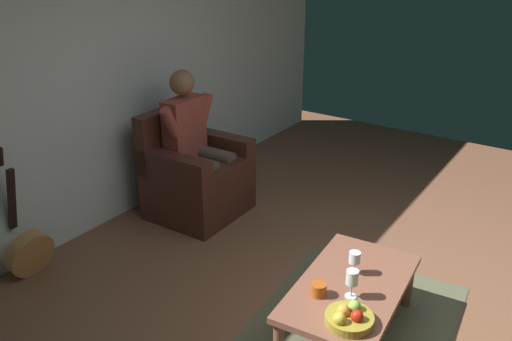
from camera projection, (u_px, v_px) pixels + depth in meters
ground_plane at (405, 332)px, 3.37m from camera, size 7.58×7.58×0.00m
wall_back at (94, 68)px, 4.24m from camera, size 6.71×0.06×2.69m
rug at (347, 334)px, 3.35m from camera, size 1.85×1.34×0.01m
armchair at (195, 177)px, 4.73m from camera, size 0.79×0.74×0.95m
person_seated at (195, 139)px, 4.57m from camera, size 0.65×0.59×1.30m
coffee_table at (350, 291)px, 3.22m from camera, size 1.10×0.68×0.38m
guitar at (28, 249)px, 3.87m from camera, size 0.35×0.29×0.98m
wine_glass_near at (352, 279)px, 3.04m from camera, size 0.07×0.07×0.18m
wine_glass_far at (355, 259)px, 3.26m from camera, size 0.07×0.07×0.15m
fruit_bowl at (349, 317)px, 2.86m from camera, size 0.27×0.27×0.11m
candle_jar at (319, 289)px, 3.08m from camera, size 0.09×0.09×0.08m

